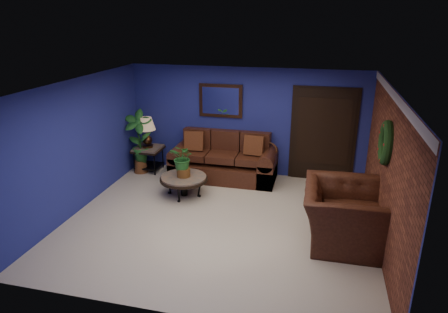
% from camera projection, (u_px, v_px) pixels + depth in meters
% --- Properties ---
extents(floor, '(5.50, 5.50, 0.00)m').
position_uv_depth(floor, '(220.00, 221.00, 7.37)').
color(floor, beige).
rests_on(floor, ground).
extents(wall_back, '(5.50, 0.04, 2.50)m').
position_uv_depth(wall_back, '(246.00, 122.00, 9.24)').
color(wall_back, navy).
rests_on(wall_back, ground).
extents(wall_left, '(0.04, 5.00, 2.50)m').
position_uv_depth(wall_left, '(79.00, 145.00, 7.57)').
color(wall_left, navy).
rests_on(wall_left, ground).
extents(wall_right_brick, '(0.04, 5.00, 2.50)m').
position_uv_depth(wall_right_brick, '(387.00, 171.00, 6.33)').
color(wall_right_brick, brown).
rests_on(wall_right_brick, ground).
extents(ceiling, '(5.50, 5.00, 0.02)m').
position_uv_depth(ceiling, '(219.00, 85.00, 6.53)').
color(ceiling, silver).
rests_on(ceiling, wall_back).
extents(crown_molding, '(0.03, 5.00, 0.14)m').
position_uv_depth(crown_molding, '(395.00, 97.00, 5.94)').
color(crown_molding, white).
rests_on(crown_molding, wall_right_brick).
extents(wall_mirror, '(1.02, 0.06, 0.77)m').
position_uv_depth(wall_mirror, '(221.00, 101.00, 9.18)').
color(wall_mirror, '#482916').
rests_on(wall_mirror, wall_back).
extents(closet_door, '(1.44, 0.06, 2.18)m').
position_uv_depth(closet_door, '(323.00, 136.00, 8.88)').
color(closet_door, black).
rests_on(closet_door, wall_back).
extents(wreath, '(0.16, 0.72, 0.72)m').
position_uv_depth(wreath, '(386.00, 143.00, 6.24)').
color(wreath, black).
rests_on(wreath, wall_right_brick).
extents(sofa, '(2.39, 1.03, 1.07)m').
position_uv_depth(sofa, '(225.00, 163.00, 9.26)').
color(sofa, '#4A2415').
rests_on(sofa, ground).
extents(coffee_table, '(0.99, 0.99, 0.43)m').
position_uv_depth(coffee_table, '(184.00, 179.00, 8.29)').
color(coffee_table, '#524C47').
rests_on(coffee_table, ground).
extents(end_table, '(0.65, 0.65, 0.59)m').
position_uv_depth(end_table, '(148.00, 153.00, 9.61)').
color(end_table, '#524C47').
rests_on(end_table, ground).
extents(table_lamp, '(0.42, 0.42, 0.70)m').
position_uv_depth(table_lamp, '(147.00, 129.00, 9.41)').
color(table_lamp, '#482916').
rests_on(table_lamp, end_table).
extents(side_chair, '(0.42, 0.42, 0.88)m').
position_uv_depth(side_chair, '(268.00, 160.00, 9.00)').
color(side_chair, brown).
rests_on(side_chair, ground).
extents(armchair, '(1.31, 1.49, 0.96)m').
position_uv_depth(armchair, '(343.00, 215.00, 6.58)').
color(armchair, '#4A2415').
rests_on(armchair, ground).
extents(coffee_plant, '(0.62, 0.58, 0.69)m').
position_uv_depth(coffee_plant, '(183.00, 159.00, 8.15)').
color(coffee_plant, brown).
rests_on(coffee_plant, coffee_table).
extents(floor_plant, '(0.41, 0.35, 0.81)m').
position_uv_depth(floor_plant, '(353.00, 201.00, 7.20)').
color(floor_plant, brown).
rests_on(floor_plant, ground).
extents(tall_plant, '(0.73, 0.55, 1.52)m').
position_uv_depth(tall_plant, '(139.00, 139.00, 9.38)').
color(tall_plant, brown).
rests_on(tall_plant, ground).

